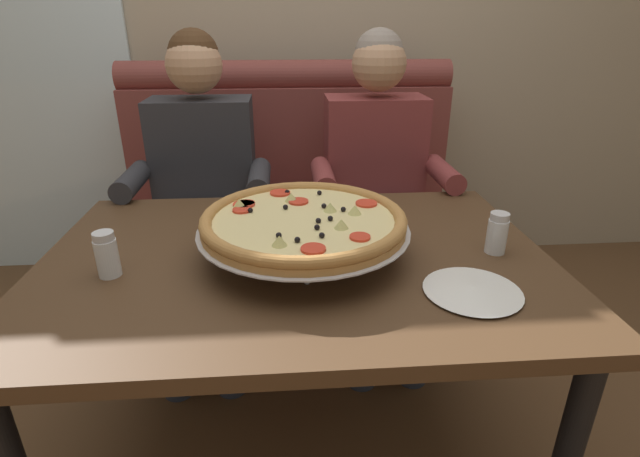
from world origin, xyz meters
TOP-DOWN VIEW (x-y plane):
  - ground_plane at (0.00, 0.00)m, footprint 16.00×16.00m
  - booth_bench at (0.00, 0.94)m, footprint 1.55×0.78m
  - dining_table at (0.00, 0.00)m, footprint 1.34×0.93m
  - diner_left at (-0.35, 0.67)m, footprint 0.54×0.64m
  - diner_right at (0.35, 0.67)m, footprint 0.54×0.64m
  - pizza at (0.02, -0.01)m, footprint 0.55×0.55m
  - shaker_pepper_flakes at (0.53, -0.03)m, footprint 0.05×0.05m
  - shaker_oregano at (-0.46, -0.08)m, footprint 0.05×0.05m
  - plate_near_left at (0.40, -0.23)m, footprint 0.22×0.22m

SIDE VIEW (x-z plane):
  - ground_plane at x=0.00m, z-range 0.00..0.00m
  - booth_bench at x=0.00m, z-range -0.17..0.96m
  - dining_table at x=0.00m, z-range 0.28..1.00m
  - diner_left at x=-0.35m, z-range 0.07..1.35m
  - diner_right at x=0.35m, z-range 0.07..1.35m
  - plate_near_left at x=0.40m, z-range 0.72..0.74m
  - shaker_pepper_flakes at x=0.53m, z-range 0.71..0.83m
  - shaker_oregano at x=-0.46m, z-range 0.71..0.83m
  - pizza at x=0.02m, z-range 0.76..0.89m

